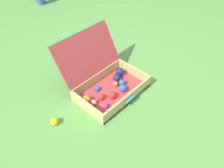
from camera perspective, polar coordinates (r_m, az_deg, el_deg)
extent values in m
plane|color=#569342|center=(1.99, 1.27, -1.58)|extent=(16.00, 16.00, 0.00)
cube|color=#B23838|center=(1.95, 0.00, -2.06)|extent=(0.63, 0.40, 0.03)
cube|color=tan|center=(1.78, -6.82, -6.16)|extent=(0.02, 0.40, 0.12)
cube|color=tan|center=(2.10, 5.76, 3.26)|extent=(0.02, 0.40, 0.12)
cube|color=tan|center=(1.83, 4.43, -3.98)|extent=(0.60, 0.02, 0.12)
cube|color=tan|center=(2.02, -4.01, 1.57)|extent=(0.60, 0.02, 0.12)
cube|color=#B23838|center=(1.94, -6.59, 8.22)|extent=(0.63, 0.22, 0.36)
cube|color=teal|center=(1.82, 4.95, -4.15)|extent=(0.11, 0.02, 0.02)
sphere|color=orange|center=(1.97, 0.95, 0.03)|extent=(0.05, 0.05, 0.05)
sphere|color=orange|center=(1.83, -6.91, -4.10)|extent=(0.07, 0.07, 0.07)
sphere|color=#D1B784|center=(1.82, -4.96, -5.02)|extent=(0.05, 0.05, 0.05)
sphere|color=blue|center=(1.98, 2.74, 0.42)|extent=(0.06, 0.06, 0.06)
sphere|color=navy|center=(2.08, 2.16, 3.36)|extent=(0.08, 0.08, 0.08)
sphere|color=blue|center=(1.92, 2.96, -1.15)|extent=(0.07, 0.07, 0.07)
sphere|color=red|center=(1.86, -0.02, -3.02)|extent=(0.07, 0.07, 0.07)
sphere|color=red|center=(1.85, -3.04, -3.45)|extent=(0.06, 0.06, 0.06)
sphere|color=purple|center=(1.79, -1.73, -5.91)|extent=(0.04, 0.04, 0.04)
sphere|color=blue|center=(1.93, -4.11, -1.25)|extent=(0.05, 0.05, 0.05)
sphere|color=navy|center=(2.02, 1.32, 1.70)|extent=(0.07, 0.07, 0.07)
sphere|color=yellow|center=(1.77, -15.35, -9.74)|extent=(0.07, 0.07, 0.07)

